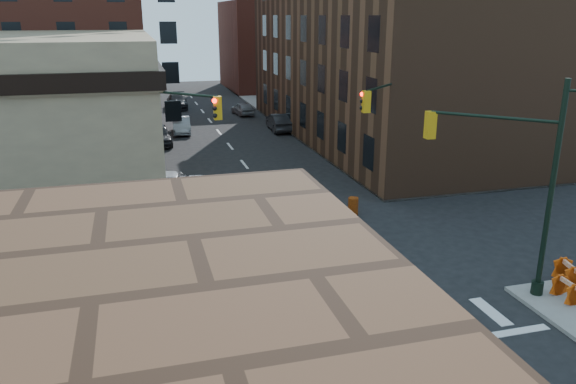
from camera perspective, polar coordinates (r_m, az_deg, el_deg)
ground at (r=25.40m, az=2.57°, el=-6.06°), size 140.00×140.00×0.00m
sidewalk_ne at (r=63.46m, az=13.46°, el=7.92°), size 34.00×54.50×0.15m
commercial_row_ne at (r=49.10m, az=9.29°, el=13.63°), size 14.00×34.00×14.00m
filler_nw at (r=84.60m, az=-22.07°, el=14.85°), size 20.00×18.00×16.00m
filler_ne at (r=82.99m, az=-0.53°, el=14.67°), size 16.00×16.00×12.00m
signal_pole_se at (r=21.97m, az=22.53°, el=1.55°), size 5.40×5.27×8.00m
signal_pole_nw at (r=28.10m, az=-12.22°, el=5.18°), size 3.58×3.67×8.00m
signal_pole_ne at (r=30.98m, az=9.99°, el=6.44°), size 3.67×3.58×8.00m
tree_ne_near at (r=50.77m, az=1.69°, el=9.98°), size 3.00×3.00×4.85m
tree_ne_far at (r=58.41m, az=-0.65°, el=10.98°), size 3.00×3.00×4.85m
police_car at (r=25.92m, az=3.82°, el=-3.71°), size 4.34×5.83×1.57m
pickup at (r=32.83m, az=-11.52°, el=0.59°), size 5.83×3.00×1.57m
parked_car_wnear at (r=47.30m, az=-13.00°, el=5.68°), size 2.08×4.80×1.61m
parked_car_wfar at (r=51.55m, az=-10.78°, el=6.67°), size 1.73×4.41×1.43m
parked_car_wdeep at (r=65.77m, az=-11.21°, el=9.04°), size 2.59×5.74×1.63m
parked_car_enear at (r=51.73m, az=-0.85°, el=7.12°), size 1.94×4.97×1.61m
parked_car_efar at (r=60.45m, az=-4.63°, el=8.46°), size 2.10×4.17×1.36m
pedestrian_a at (r=31.87m, az=-20.57°, el=-0.07°), size 0.80×0.61×1.96m
pedestrian_b at (r=30.02m, az=-19.16°, el=-1.10°), size 0.97×0.81×1.83m
pedestrian_c at (r=30.21m, az=-20.71°, el=-0.98°), size 1.26×1.01×2.00m
barrel_road at (r=29.91m, az=6.63°, el=-1.46°), size 0.58×0.58×0.97m
barrel_bank at (r=29.64m, az=-6.66°, el=-1.65°), size 0.69×0.69×0.96m
barricade_se_a at (r=24.57m, az=26.54°, el=-7.39°), size 0.82×1.24×0.86m
barricade_se_b at (r=23.20m, az=26.44°, el=-8.92°), size 0.57×1.08×0.79m
barricade_nw_a at (r=31.61m, az=-15.48°, el=-0.76°), size 1.15×0.58×0.86m
barricade_nw_b at (r=29.46m, az=-17.50°, el=-2.28°), size 1.26×0.85×0.86m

